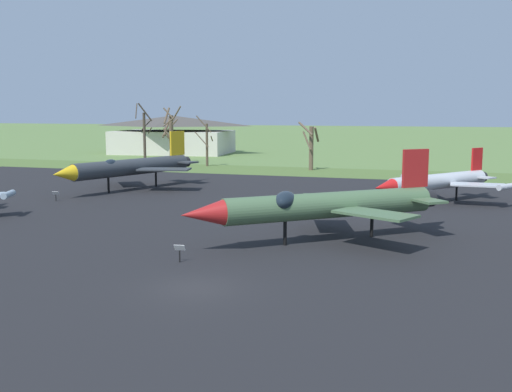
{
  "coord_description": "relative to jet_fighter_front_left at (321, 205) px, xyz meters",
  "views": [
    {
      "loc": [
        10.75,
        -24.62,
        8.26
      ],
      "look_at": [
        -2.05,
        15.88,
        2.12
      ],
      "focal_mm": 41.51,
      "sensor_mm": 36.0,
      "label": 1
    }
  ],
  "objects": [
    {
      "name": "bare_tree_center",
      "position": [
        -32.07,
        45.13,
        1.34
      ],
      "size": [
        3.12,
        3.14,
        7.36
      ],
      "color": "brown",
      "rests_on": "ground"
    },
    {
      "name": "info_placard_front_right",
      "position": [
        -26.54,
        9.47,
        -1.81
      ],
      "size": [
        0.62,
        0.39,
        0.95
      ],
      "color": "black",
      "rests_on": "ground"
    },
    {
      "name": "bare_tree_left_of_center",
      "position": [
        -33.26,
        47.77,
        2.09
      ],
      "size": [
        2.74,
        2.48,
        8.99
      ],
      "color": "brown",
      "rests_on": "ground"
    },
    {
      "name": "ground_plane",
      "position": [
        -3.64,
        -11.46,
        -2.42
      ],
      "size": [
        600.0,
        600.0,
        0.0
      ],
      "primitive_type": "plane",
      "color": "#607F42"
    },
    {
      "name": "visitor_building",
      "position": [
        -43.17,
        69.29,
        1.13
      ],
      "size": [
        24.11,
        16.84,
        7.3
      ],
      "color": "beige",
      "rests_on": "ground"
    },
    {
      "name": "info_placard_front_left",
      "position": [
        -6.35,
        -7.34,
        -1.75
      ],
      "size": [
        0.63,
        0.31,
        1.04
      ],
      "color": "black",
      "rests_on": "ground"
    },
    {
      "name": "jet_fighter_rear_left",
      "position": [
        6.68,
        18.57,
        -0.4
      ],
      "size": [
        11.8,
        12.82,
        4.8
      ],
      "color": "silver",
      "rests_on": "ground"
    },
    {
      "name": "bare_tree_far_left",
      "position": [
        -35.22,
        42.85,
        2.25
      ],
      "size": [
        2.99,
        2.81,
        9.38
      ],
      "color": "#42382D",
      "rests_on": "ground"
    },
    {
      "name": "info_placard_rear_left",
      "position": [
        2.62,
        11.1,
        -1.76
      ],
      "size": [
        0.61,
        0.28,
        1.01
      ],
      "color": "black",
      "rests_on": "ground"
    },
    {
      "name": "bare_tree_far_right",
      "position": [
        -10.33,
        44.27,
        1.11
      ],
      "size": [
        2.79,
        2.62,
        6.78
      ],
      "color": "brown",
      "rests_on": "ground"
    },
    {
      "name": "jet_fighter_front_left",
      "position": [
        0.0,
        0.0,
        0.0
      ],
      "size": [
        15.05,
        13.41,
        5.73
      ],
      "color": "#4C6B47",
      "rests_on": "ground"
    },
    {
      "name": "grass_verge_strip",
      "position": [
        -3.64,
        41.94,
        -2.39
      ],
      "size": [
        163.04,
        12.0,
        0.06
      ],
      "primitive_type": "cube",
      "color": "#536F34",
      "rests_on": "ground"
    },
    {
      "name": "asphalt_apron",
      "position": [
        -3.64,
        6.31,
        -2.39
      ],
      "size": [
        103.04,
        59.25,
        0.05
      ],
      "primitive_type": "cube",
      "color": "black",
      "rests_on": "ground"
    },
    {
      "name": "bare_tree_right_of_center",
      "position": [
        -26.42,
        45.58,
        1.11
      ],
      "size": [
        2.8,
        2.55,
        7.54
      ],
      "color": "brown",
      "rests_on": "ground"
    },
    {
      "name": "jet_fighter_front_right",
      "position": [
        -23.85,
        18.32,
        0.07
      ],
      "size": [
        11.96,
        17.15,
        5.99
      ],
      "color": "#33383D",
      "rests_on": "ground"
    }
  ]
}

